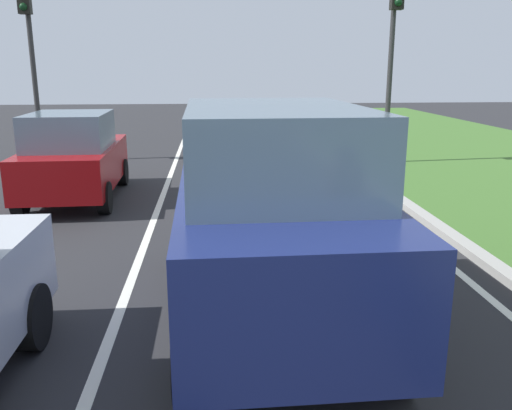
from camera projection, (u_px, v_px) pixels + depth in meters
The scene contains 8 objects.
ground_plane at pixel (195, 202), 10.83m from camera, with size 60.00×60.00×0.00m, color #262628.
lane_line_center at pixel (160, 202), 10.77m from camera, with size 0.12×32.00×0.01m, color silver.
lane_line_right_edge at pixel (369, 198), 11.11m from camera, with size 0.12×32.00×0.01m, color silver.
curb_right at pixel (393, 195), 11.14m from camera, with size 0.24×48.00×0.12m, color #9E9B93.
car_suv_ahead at pixel (272, 212), 5.63m from camera, with size 2.04×4.53×2.28m.
car_hatchback_far at pixel (74, 157), 10.81m from camera, with size 1.82×3.75×1.78m.
traffic_light_near_right at pixel (394, 33), 14.03m from camera, with size 0.32×0.50×5.15m.
traffic_light_overhead_left at pixel (29, 35), 14.48m from camera, with size 0.32×0.50×5.26m.
Camera 1 is at (0.37, 3.43, 2.65)m, focal length 37.51 mm.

